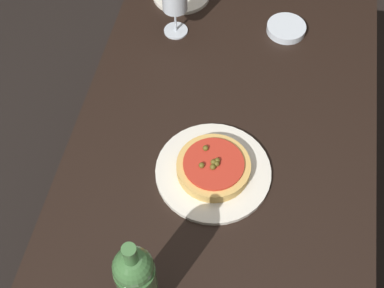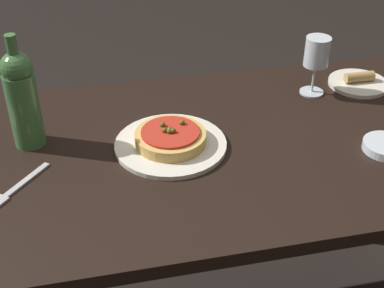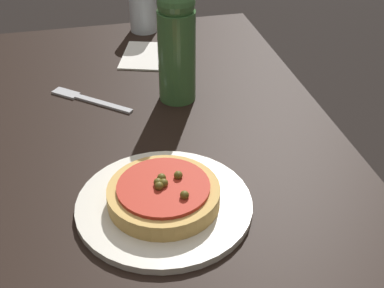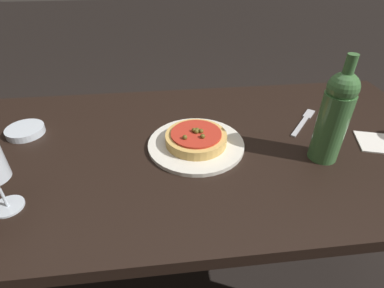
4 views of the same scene
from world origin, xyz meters
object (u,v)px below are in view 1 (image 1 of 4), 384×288
at_px(side_bowl, 286,28).
at_px(dining_table, 215,189).
at_px(pizza, 213,167).
at_px(wine_bottle, 137,282).
at_px(dinner_plate, 213,172).

bearing_deg(side_bowl, dining_table, -13.10).
height_order(dining_table, pizza, pizza).
relative_size(pizza, side_bowl, 1.56).
height_order(wine_bottle, side_bowl, wine_bottle).
bearing_deg(wine_bottle, dinner_plate, 164.96).
bearing_deg(pizza, wine_bottle, -15.02).
bearing_deg(dinner_plate, side_bowl, 166.25).
relative_size(wine_bottle, side_bowl, 2.55).
distance_m(dining_table, dinner_plate, 0.10).
xyz_separation_m(dinner_plate, side_bowl, (-0.52, 0.13, 0.00)).
xyz_separation_m(dining_table, wine_bottle, (0.35, -0.10, 0.22)).
bearing_deg(pizza, side_bowl, 166.23).
bearing_deg(dinner_plate, dining_table, 126.42).
relative_size(pizza, wine_bottle, 0.61).
relative_size(dining_table, pizza, 8.86).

